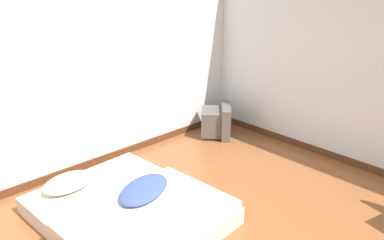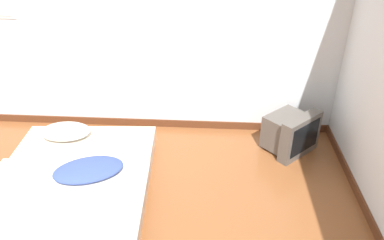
{
  "view_description": "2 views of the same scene",
  "coord_description": "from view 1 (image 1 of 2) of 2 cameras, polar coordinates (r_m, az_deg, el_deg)",
  "views": [
    {
      "loc": [
        -1.36,
        -1.19,
        2.17
      ],
      "look_at": [
        1.32,
        1.64,
        0.67
      ],
      "focal_mm": 35.0,
      "sensor_mm": 36.0,
      "label": 1
    },
    {
      "loc": [
        1.55,
        -1.22,
        2.32
      ],
      "look_at": [
        1.34,
        1.86,
        0.54
      ],
      "focal_mm": 35.0,
      "sensor_mm": 36.0,
      "label": 2
    }
  ],
  "objects": [
    {
      "name": "wall_back",
      "position": [
        4.16,
        -23.78,
        7.08
      ],
      "size": [
        8.18,
        0.08,
        2.6
      ],
      "color": "silver",
      "rests_on": "ground_plane"
    },
    {
      "name": "mattress_bed",
      "position": [
        3.69,
        -9.65,
        -13.16
      ],
      "size": [
        1.49,
        1.8,
        0.32
      ],
      "color": "beige",
      "rests_on": "ground_plane"
    },
    {
      "name": "crt_tv",
      "position": [
        5.42,
        3.86,
        -0.19
      ],
      "size": [
        0.64,
        0.63,
        0.45
      ],
      "color": "#56514C",
      "rests_on": "ground_plane"
    }
  ]
}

